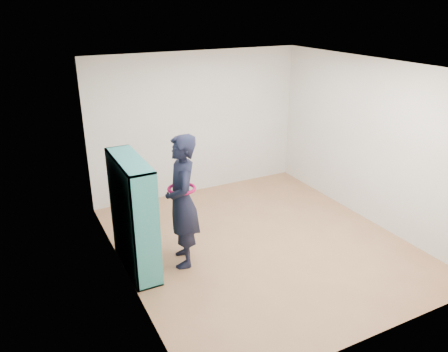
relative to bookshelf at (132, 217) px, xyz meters
name	(u,v)px	position (x,y,z in m)	size (l,w,h in m)	color
floor	(260,243)	(1.85, -0.22, -0.76)	(4.50, 4.50, 0.00)	#966644
ceiling	(266,67)	(1.85, -0.22, 1.84)	(4.50, 4.50, 0.00)	white
wall_left	(121,187)	(-0.15, -0.22, 0.54)	(0.02, 4.50, 2.60)	beige
wall_right	(370,142)	(3.85, -0.22, 0.54)	(0.02, 4.50, 2.60)	beige
wall_back	(198,124)	(1.85, 2.03, 0.54)	(4.00, 0.02, 2.60)	beige
wall_front	(385,232)	(1.85, -2.47, 0.54)	(4.00, 0.02, 2.60)	beige
bookshelf	(132,217)	(0.00, 0.00, 0.00)	(0.34, 1.17, 1.56)	teal
person	(182,201)	(0.65, -0.17, 0.16)	(0.61, 0.77, 1.84)	black
smartphone	(171,191)	(0.53, -0.05, 0.28)	(0.02, 0.08, 0.12)	silver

